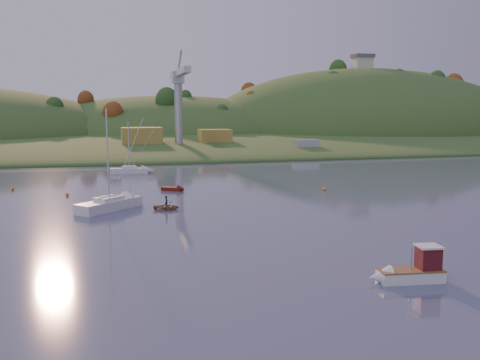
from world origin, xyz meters
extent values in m
plane|color=#3D4464|center=(0.00, 0.00, 0.00)|extent=(500.00, 500.00, 0.00)
cube|color=#2D5020|center=(0.00, 230.00, 0.00)|extent=(620.00, 220.00, 1.50)
ellipsoid|color=#2D5020|center=(0.00, 165.00, 0.00)|extent=(640.00, 150.00, 7.00)
ellipsoid|color=#2D5020|center=(10.00, 210.00, 0.00)|extent=(140.00, 120.00, 36.00)
ellipsoid|color=#2D5020|center=(95.00, 195.00, 0.00)|extent=(150.00, 130.00, 60.00)
cube|color=beige|center=(95.00, 195.00, 32.50)|extent=(8.00, 6.00, 5.00)
cube|color=#595960|center=(95.00, 195.00, 35.70)|extent=(9.00, 7.00, 1.50)
cube|color=slate|center=(5.00, 122.00, 1.20)|extent=(42.00, 16.00, 2.40)
cube|color=#A78C37|center=(-8.00, 123.00, 4.80)|extent=(11.00, 8.00, 4.80)
cube|color=#A78C37|center=(13.00, 124.00, 4.40)|extent=(9.00, 7.00, 4.00)
cylinder|color=#B7B7BC|center=(2.00, 120.00, 11.40)|extent=(2.20, 2.20, 18.00)
cube|color=#B7B7BC|center=(2.00, 120.00, 20.90)|extent=(3.20, 3.20, 3.20)
cube|color=#B7B7BC|center=(2.00, 111.00, 21.90)|extent=(1.80, 18.00, 1.60)
cube|color=#B7B7BC|center=(2.00, 125.00, 21.90)|extent=(1.80, 10.00, 1.60)
cube|color=white|center=(3.48, 5.00, 0.42)|extent=(4.85, 2.19, 0.85)
cone|color=white|center=(1.15, 5.26, 0.42)|extent=(1.82, 1.86, 1.69)
cube|color=brown|center=(3.48, 5.00, 0.87)|extent=(4.86, 2.24, 0.11)
cube|color=#521317|center=(4.78, 4.86, 1.69)|extent=(1.65, 1.56, 1.69)
cube|color=white|center=(4.78, 4.86, 2.58)|extent=(1.85, 1.77, 0.14)
cylinder|color=silver|center=(3.48, 5.00, 1.97)|extent=(0.10, 0.10, 2.25)
cube|color=white|center=(-17.58, 38.65, 0.62)|extent=(8.39, 8.22, 1.24)
cube|color=white|center=(-17.58, 38.65, 1.29)|extent=(3.85, 3.82, 0.79)
cylinder|color=silver|center=(-17.58, 38.65, 6.89)|extent=(0.18, 0.18, 11.30)
cylinder|color=silver|center=(-17.58, 38.65, 1.54)|extent=(2.69, 2.59, 0.12)
cylinder|color=white|center=(-17.58, 38.65, 1.64)|extent=(2.53, 2.45, 0.36)
cube|color=silver|center=(-13.50, 76.49, 0.50)|extent=(7.42, 3.01, 0.99)
cube|color=silver|center=(-13.50, 76.49, 1.04)|extent=(2.88, 1.94, 0.63)
cylinder|color=silver|center=(-13.50, 76.49, 5.50)|extent=(0.18, 0.18, 9.01)
cylinder|color=silver|center=(-13.50, 76.49, 1.29)|extent=(2.88, 0.47, 0.12)
cylinder|color=silver|center=(-13.50, 76.49, 1.39)|extent=(2.55, 0.66, 0.36)
imported|color=#9E7857|center=(-10.66, 37.29, 0.34)|extent=(3.70, 3.00, 0.67)
imported|color=black|center=(-10.66, 37.29, 0.74)|extent=(0.47, 0.61, 1.49)
cube|color=#5B150D|center=(-8.12, 52.67, 0.26)|extent=(3.36, 2.77, 0.53)
cone|color=#5B150D|center=(-6.78, 51.82, 0.26)|extent=(1.62, 1.67, 1.27)
cube|color=#4F5D68|center=(35.00, 108.00, 1.02)|extent=(16.16, 6.56, 2.04)
cube|color=#B7B7BC|center=(35.00, 108.00, 2.72)|extent=(6.98, 3.78, 2.72)
sphere|color=orange|center=(14.47, 46.83, 0.25)|extent=(0.50, 0.50, 0.50)
sphere|color=orange|center=(-31.90, 58.77, 0.25)|extent=(0.50, 0.50, 0.50)
sphere|color=orange|center=(-23.37, 50.89, 0.25)|extent=(0.50, 0.50, 0.50)
sphere|color=orange|center=(3.07, 5.81, 0.25)|extent=(0.50, 0.50, 0.50)
camera|label=1|loc=(-17.73, -28.44, 12.54)|focal=40.00mm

